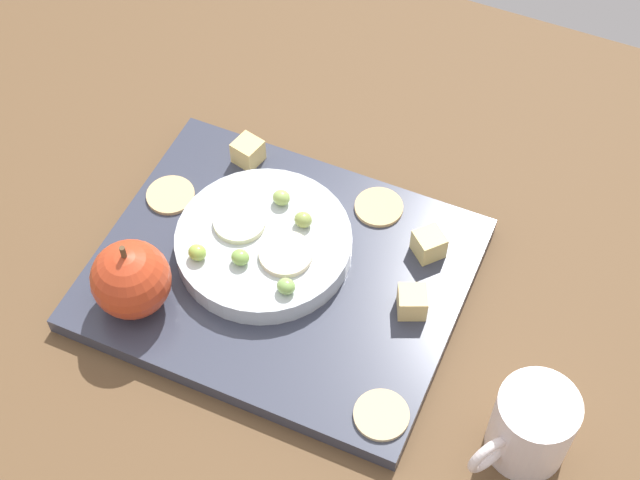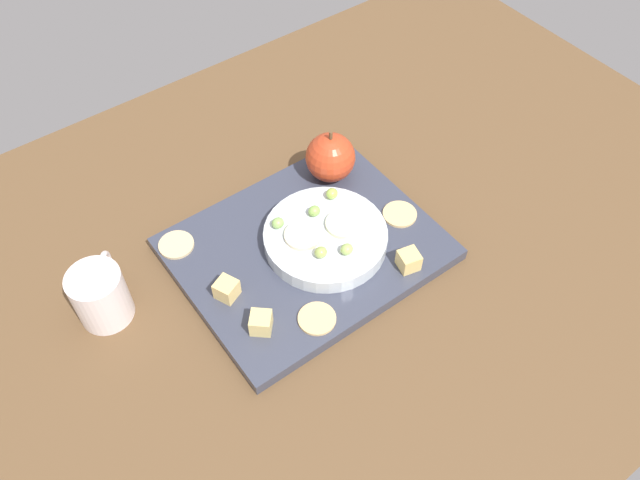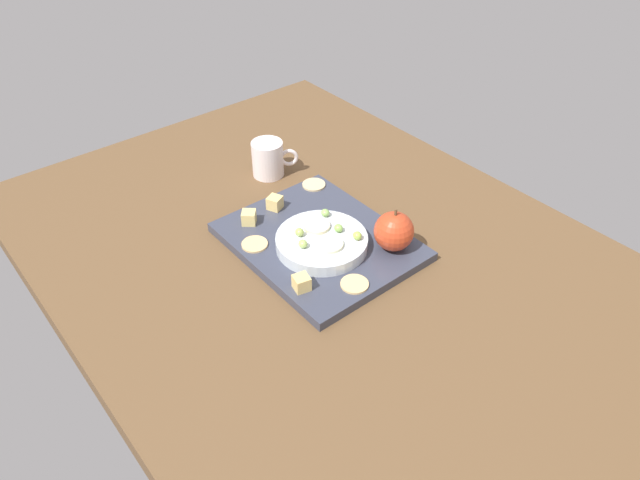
{
  "view_description": "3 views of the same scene",
  "coord_description": "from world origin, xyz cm",
  "px_view_note": "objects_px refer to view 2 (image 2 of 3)",
  "views": [
    {
      "loc": [
        -27.49,
        45.66,
        80.61
      ],
      "look_at": [
        -6.64,
        -1.73,
        9.58
      ],
      "focal_mm": 54.11,
      "sensor_mm": 36.0,
      "label": 1
    },
    {
      "loc": [
        -34.07,
        -43.72,
        74.8
      ],
      "look_at": [
        -3.1,
        -1.62,
        9.39
      ],
      "focal_mm": 36.34,
      "sensor_mm": 36.0,
      "label": 2
    },
    {
      "loc": [
        62.81,
        -53.64,
        74.62
      ],
      "look_at": [
        -1.03,
        -1.25,
        8.61
      ],
      "focal_mm": 33.57,
      "sensor_mm": 36.0,
      "label": 3
    }
  ],
  "objects_px": {
    "grape_0": "(314,211)",
    "apple_slice_0": "(344,224)",
    "platter": "(306,249)",
    "cracker_1": "(317,319)",
    "grape_1": "(321,252)",
    "grape_2": "(332,194)",
    "cheese_cube_0": "(409,260)",
    "cheese_cube_1": "(261,323)",
    "apple_whole": "(330,157)",
    "cracker_0": "(176,245)",
    "cheese_cube_2": "(225,288)",
    "cup": "(101,295)",
    "serving_dish": "(325,238)",
    "grape_4": "(347,249)",
    "grape_3": "(278,223)",
    "apple_slice_1": "(303,235)",
    "cracker_2": "(400,214)"
  },
  "relations": [
    {
      "from": "cup",
      "to": "grape_2",
      "type": "bearing_deg",
      "value": -6.91
    },
    {
      "from": "platter",
      "to": "serving_dish",
      "type": "bearing_deg",
      "value": -29.29
    },
    {
      "from": "platter",
      "to": "cup",
      "type": "bearing_deg",
      "value": 164.48
    },
    {
      "from": "apple_whole",
      "to": "cracker_0",
      "type": "relative_size",
      "value": 1.51
    },
    {
      "from": "serving_dish",
      "to": "cracker_0",
      "type": "height_order",
      "value": "serving_dish"
    },
    {
      "from": "grape_1",
      "to": "grape_3",
      "type": "height_order",
      "value": "same"
    },
    {
      "from": "platter",
      "to": "apple_slice_0",
      "type": "relative_size",
      "value": 6.79
    },
    {
      "from": "apple_whole",
      "to": "apple_slice_1",
      "type": "height_order",
      "value": "apple_whole"
    },
    {
      "from": "apple_whole",
      "to": "cheese_cube_1",
      "type": "distance_m",
      "value": 0.27
    },
    {
      "from": "grape_0",
      "to": "apple_slice_1",
      "type": "bearing_deg",
      "value": -146.96
    },
    {
      "from": "serving_dish",
      "to": "cheese_cube_0",
      "type": "bearing_deg",
      "value": -56.33
    },
    {
      "from": "grape_4",
      "to": "apple_slice_1",
      "type": "height_order",
      "value": "grape_4"
    },
    {
      "from": "platter",
      "to": "cheese_cube_0",
      "type": "distance_m",
      "value": 0.14
    },
    {
      "from": "cheese_cube_1",
      "to": "cup",
      "type": "relative_size",
      "value": 0.28
    },
    {
      "from": "serving_dish",
      "to": "platter",
      "type": "bearing_deg",
      "value": 150.71
    },
    {
      "from": "serving_dish",
      "to": "grape_4",
      "type": "xyz_separation_m",
      "value": [
        0.0,
        -0.04,
        0.02
      ]
    },
    {
      "from": "serving_dish",
      "to": "grape_4",
      "type": "relative_size",
      "value": 9.79
    },
    {
      "from": "apple_whole",
      "to": "apple_slice_0",
      "type": "xyz_separation_m",
      "value": [
        -0.05,
        -0.1,
        -0.01
      ]
    },
    {
      "from": "grape_1",
      "to": "grape_2",
      "type": "distance_m",
      "value": 0.1
    },
    {
      "from": "cheese_cube_1",
      "to": "cracker_1",
      "type": "relative_size",
      "value": 0.54
    },
    {
      "from": "grape_2",
      "to": "grape_0",
      "type": "bearing_deg",
      "value": -163.8
    },
    {
      "from": "cheese_cube_2",
      "to": "cup",
      "type": "xyz_separation_m",
      "value": [
        -0.13,
        0.08,
        0.01
      ]
    },
    {
      "from": "grape_3",
      "to": "cup",
      "type": "xyz_separation_m",
      "value": [
        -0.24,
        0.04,
        -0.01
      ]
    },
    {
      "from": "grape_3",
      "to": "cheese_cube_0",
      "type": "bearing_deg",
      "value": -52.46
    },
    {
      "from": "cracker_0",
      "to": "apple_slice_1",
      "type": "relative_size",
      "value": 0.96
    },
    {
      "from": "serving_dish",
      "to": "cracker_1",
      "type": "relative_size",
      "value": 3.48
    },
    {
      "from": "apple_whole",
      "to": "cracker_1",
      "type": "height_order",
      "value": "apple_whole"
    },
    {
      "from": "cracker_0",
      "to": "grape_1",
      "type": "xyz_separation_m",
      "value": [
        0.14,
        -0.14,
        0.03
      ]
    },
    {
      "from": "cracker_2",
      "to": "cheese_cube_0",
      "type": "bearing_deg",
      "value": -123.86
    },
    {
      "from": "cheese_cube_0",
      "to": "cracker_1",
      "type": "relative_size",
      "value": 0.54
    },
    {
      "from": "platter",
      "to": "cheese_cube_2",
      "type": "relative_size",
      "value": 13.15
    },
    {
      "from": "apple_slice_1",
      "to": "apple_whole",
      "type": "bearing_deg",
      "value": 38.2
    },
    {
      "from": "cheese_cube_2",
      "to": "grape_0",
      "type": "distance_m",
      "value": 0.16
    },
    {
      "from": "cheese_cube_2",
      "to": "cracker_0",
      "type": "xyz_separation_m",
      "value": [
        -0.01,
        0.11,
        -0.01
      ]
    },
    {
      "from": "grape_2",
      "to": "apple_slice_1",
      "type": "height_order",
      "value": "grape_2"
    },
    {
      "from": "grape_0",
      "to": "apple_slice_0",
      "type": "height_order",
      "value": "grape_0"
    },
    {
      "from": "apple_whole",
      "to": "apple_slice_1",
      "type": "xyz_separation_m",
      "value": [
        -0.11,
        -0.09,
        -0.01
      ]
    },
    {
      "from": "cheese_cube_1",
      "to": "grape_1",
      "type": "height_order",
      "value": "grape_1"
    },
    {
      "from": "grape_1",
      "to": "cracker_2",
      "type": "bearing_deg",
      "value": 2.38
    },
    {
      "from": "apple_whole",
      "to": "cracker_2",
      "type": "xyz_separation_m",
      "value": [
        0.03,
        -0.12,
        -0.03
      ]
    },
    {
      "from": "grape_0",
      "to": "grape_4",
      "type": "distance_m",
      "value": 0.08
    },
    {
      "from": "grape_1",
      "to": "platter",
      "type": "bearing_deg",
      "value": 82.2
    },
    {
      "from": "cheese_cube_0",
      "to": "cheese_cube_1",
      "type": "bearing_deg",
      "value": 170.39
    },
    {
      "from": "grape_3",
      "to": "cup",
      "type": "relative_size",
      "value": 0.19
    },
    {
      "from": "apple_slice_1",
      "to": "cup",
      "type": "relative_size",
      "value": 0.54
    },
    {
      "from": "cracker_2",
      "to": "grape_0",
      "type": "bearing_deg",
      "value": 152.33
    },
    {
      "from": "cheese_cube_1",
      "to": "grape_0",
      "type": "relative_size",
      "value": 1.51
    },
    {
      "from": "serving_dish",
      "to": "cheese_cube_1",
      "type": "distance_m",
      "value": 0.15
    },
    {
      "from": "cheese_cube_1",
      "to": "apple_slice_0",
      "type": "bearing_deg",
      "value": 18.26
    },
    {
      "from": "platter",
      "to": "cracker_1",
      "type": "xyz_separation_m",
      "value": [
        -0.06,
        -0.1,
        0.01
      ]
    }
  ]
}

